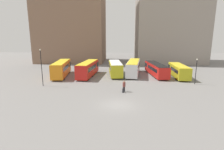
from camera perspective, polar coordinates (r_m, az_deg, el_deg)
The scene contains 13 objects.
ground_plane at distance 23.13m, azimuth 1.93°, elevation -9.71°, with size 160.00×160.00×0.00m, color slate.
building_block_left at distance 67.08m, azimuth -13.18°, elevation 19.89°, with size 23.03×16.42×36.04m.
building_block_right at distance 66.51m, azimuth 18.27°, elevation 17.22°, with size 22.46×16.49×30.37m.
bus_0 at distance 41.30m, azimuth -16.14°, elevation 2.17°, with size 3.88×10.98×3.33m.
bus_1 at distance 40.02m, azimuth -7.81°, elevation 2.16°, with size 3.43×11.02×3.24m.
bus_2 at distance 40.61m, azimuth 1.10°, elevation 2.28°, with size 3.64×9.74×3.07m.
bus_3 at distance 41.47m, azimuth 7.01°, elevation 2.55°, with size 4.11×11.66×3.26m.
bus_4 at distance 41.84m, azimuth 14.16°, elevation 1.97°, with size 3.66×11.69×2.74m.
bus_5 at distance 41.14m, azimuth 20.94°, elevation 1.37°, with size 2.77×9.22×2.76m.
traveler at distance 28.26m, azimuth 3.95°, elevation -3.35°, with size 0.55×0.55×1.81m.
suitcase at distance 27.99m, azimuth 3.63°, elevation -5.11°, with size 0.28×0.34×0.91m.
lamp_post_0 at distance 35.93m, azimuth 25.79°, elevation 1.75°, with size 0.28×0.28×4.81m.
lamp_post_1 at distance 33.45m, azimuth -22.06°, elevation 3.08°, with size 0.28×0.28×6.67m.
Camera 1 is at (0.31, -21.47, 8.60)m, focal length 28.00 mm.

